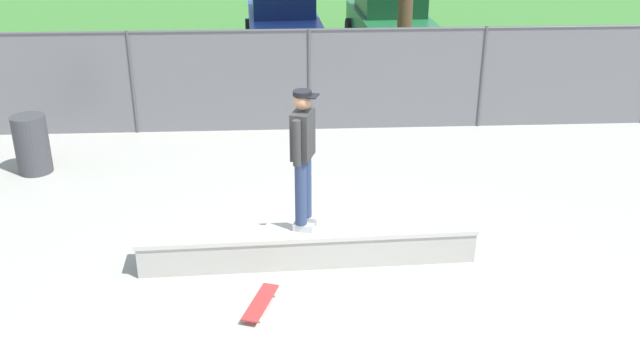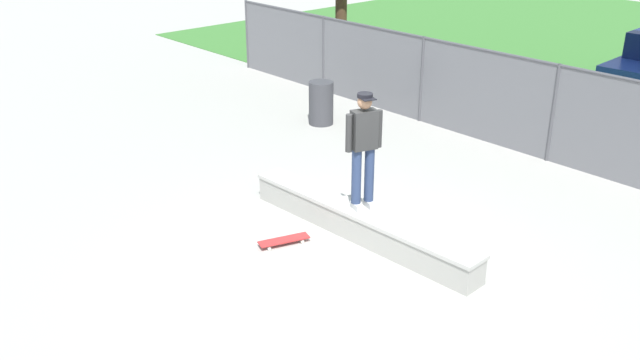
{
  "view_description": "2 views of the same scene",
  "coord_description": "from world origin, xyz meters",
  "px_view_note": "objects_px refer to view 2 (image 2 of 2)",
  "views": [
    {
      "loc": [
        -0.52,
        -7.69,
        4.89
      ],
      "look_at": [
        -0.06,
        0.87,
        1.05
      ],
      "focal_mm": 40.82,
      "sensor_mm": 36.0,
      "label": 1
    },
    {
      "loc": [
        6.52,
        -6.32,
        5.19
      ],
      "look_at": [
        -0.44,
        -0.06,
        1.1
      ],
      "focal_mm": 38.93,
      "sensor_mm": 36.0,
      "label": 2
    }
  ],
  "objects_px": {
    "concrete_ledge": "(360,223)",
    "skateboarder": "(364,145)",
    "skateboard": "(284,240)",
    "trash_bin": "(321,103)"
  },
  "relations": [
    {
      "from": "concrete_ledge",
      "to": "skateboard",
      "type": "bearing_deg",
      "value": -120.22
    },
    {
      "from": "skateboard",
      "to": "trash_bin",
      "type": "bearing_deg",
      "value": 132.22
    },
    {
      "from": "concrete_ledge",
      "to": "skateboarder",
      "type": "relative_size",
      "value": 2.39
    },
    {
      "from": "trash_bin",
      "to": "concrete_ledge",
      "type": "bearing_deg",
      "value": -35.81
    },
    {
      "from": "skateboard",
      "to": "trash_bin",
      "type": "relative_size",
      "value": 0.83
    },
    {
      "from": "skateboarder",
      "to": "trash_bin",
      "type": "relative_size",
      "value": 1.86
    },
    {
      "from": "concrete_ledge",
      "to": "trash_bin",
      "type": "distance_m",
      "value": 5.52
    },
    {
      "from": "skateboarder",
      "to": "skateboard",
      "type": "distance_m",
      "value": 1.9
    },
    {
      "from": "skateboard",
      "to": "skateboarder",
      "type": "bearing_deg",
      "value": 64.0
    },
    {
      "from": "concrete_ledge",
      "to": "skateboarder",
      "type": "bearing_deg",
      "value": 118.19
    }
  ]
}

